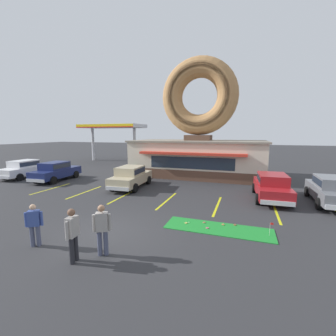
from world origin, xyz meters
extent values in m
plane|color=#2D2D30|center=(0.00, 0.00, 0.00)|extent=(160.00, 160.00, 0.00)
cube|color=brown|center=(0.92, 14.00, 0.45)|extent=(12.00, 6.00, 0.90)
cube|color=beige|center=(0.92, 14.00, 2.05)|extent=(12.00, 6.00, 2.30)
cube|color=gray|center=(0.92, 14.00, 3.28)|extent=(12.30, 6.30, 0.16)
cube|color=red|center=(0.92, 10.70, 2.35)|extent=(9.00, 0.60, 0.20)
cube|color=#232D3D|center=(0.92, 10.98, 1.55)|extent=(7.20, 0.03, 1.00)
cube|color=brown|center=(0.92, 14.00, 3.61)|extent=(2.40, 1.80, 0.50)
torus|color=#B27F4C|center=(0.92, 14.00, 7.41)|extent=(7.10, 1.90, 7.10)
torus|color=tan|center=(0.92, 13.57, 7.41)|extent=(6.25, 1.05, 6.24)
cube|color=#1E842D|center=(4.30, 1.89, 0.01)|extent=(4.49, 1.37, 0.03)
torus|color=brown|center=(4.97, 2.45, 0.05)|extent=(0.13, 0.13, 0.04)
torus|color=#E5C666|center=(2.88, 1.95, 0.05)|extent=(0.13, 0.13, 0.04)
torus|color=#D17F47|center=(4.47, 2.32, 0.05)|extent=(0.13, 0.13, 0.04)
torus|color=#D8667F|center=(3.87, 1.73, 0.05)|extent=(0.13, 0.13, 0.04)
torus|color=#A5724C|center=(3.64, 2.28, 0.05)|extent=(0.13, 0.13, 0.04)
sphere|color=white|center=(2.99, 2.07, 0.05)|extent=(0.04, 0.04, 0.04)
cylinder|color=silver|center=(6.30, 1.84, 0.31)|extent=(0.01, 0.01, 0.55)
cube|color=red|center=(6.36, 1.84, 0.53)|extent=(0.12, 0.01, 0.08)
cube|color=silver|center=(-13.79, 7.61, 0.66)|extent=(1.85, 4.44, 0.68)
cube|color=silver|center=(-13.79, 7.46, 1.30)|extent=(1.60, 2.13, 0.60)
cube|color=#232D3D|center=(-13.79, 7.46, 1.32)|extent=(1.63, 2.05, 0.36)
cube|color=silver|center=(-13.83, 9.84, 0.42)|extent=(1.67, 0.13, 0.24)
cube|color=silver|center=(-13.74, 5.38, 0.42)|extent=(1.67, 0.13, 0.24)
cylinder|color=black|center=(-14.70, 8.96, 0.32)|extent=(0.23, 0.64, 0.64)
cylinder|color=black|center=(-12.94, 8.99, 0.32)|extent=(0.23, 0.64, 0.64)
cylinder|color=black|center=(-14.64, 6.23, 0.32)|extent=(0.23, 0.64, 0.64)
cylinder|color=black|center=(-12.88, 6.27, 0.32)|extent=(0.23, 0.64, 0.64)
cube|color=slate|center=(9.98, 7.49, 0.66)|extent=(1.85, 4.44, 0.68)
cube|color=slate|center=(9.97, 7.34, 1.30)|extent=(1.60, 2.13, 0.60)
cube|color=#232D3D|center=(9.97, 7.34, 1.32)|extent=(1.63, 2.05, 0.36)
cube|color=silver|center=(10.02, 9.72, 0.42)|extent=(1.67, 0.13, 0.24)
cylinder|color=black|center=(9.13, 8.87, 0.32)|extent=(0.23, 0.64, 0.64)
cylinder|color=black|center=(9.07, 6.15, 0.32)|extent=(0.23, 0.64, 0.64)
cube|color=maroon|center=(6.86, 7.40, 0.66)|extent=(1.95, 4.47, 0.68)
cube|color=maroon|center=(6.86, 7.25, 1.30)|extent=(1.65, 2.17, 0.60)
cube|color=#232D3D|center=(6.86, 7.25, 1.32)|extent=(1.67, 2.08, 0.36)
cube|color=silver|center=(6.76, 9.63, 0.42)|extent=(1.67, 0.17, 0.24)
cube|color=silver|center=(6.95, 5.17, 0.42)|extent=(1.67, 0.17, 0.24)
cylinder|color=black|center=(5.92, 8.72, 0.32)|extent=(0.25, 0.65, 0.64)
cylinder|color=black|center=(7.68, 8.80, 0.32)|extent=(0.25, 0.65, 0.64)
cylinder|color=black|center=(6.04, 6.00, 0.32)|extent=(0.25, 0.65, 0.64)
cylinder|color=black|center=(7.80, 6.08, 0.32)|extent=(0.25, 0.65, 0.64)
cube|color=navy|center=(-10.09, 7.51, 0.66)|extent=(2.05, 4.51, 0.68)
cube|color=navy|center=(-10.08, 7.36, 1.30)|extent=(1.70, 2.20, 0.60)
cube|color=#232D3D|center=(-10.08, 7.36, 1.32)|extent=(1.72, 2.12, 0.36)
cube|color=silver|center=(-10.24, 9.73, 0.42)|extent=(1.67, 0.21, 0.24)
cube|color=silver|center=(-9.94, 5.28, 0.42)|extent=(1.67, 0.21, 0.24)
cylinder|color=black|center=(-11.06, 8.81, 0.32)|extent=(0.26, 0.65, 0.64)
cylinder|color=black|center=(-9.30, 8.93, 0.32)|extent=(0.26, 0.65, 0.64)
cylinder|color=black|center=(-10.87, 6.09, 0.32)|extent=(0.26, 0.65, 0.64)
cylinder|color=black|center=(-9.12, 6.20, 0.32)|extent=(0.26, 0.65, 0.64)
cube|color=#BCAD89|center=(-2.77, 7.35, 0.66)|extent=(2.05, 4.51, 0.68)
cube|color=#BCAD89|center=(-2.76, 7.20, 1.30)|extent=(1.70, 2.20, 0.60)
cube|color=#232D3D|center=(-2.76, 7.20, 1.32)|extent=(1.72, 2.12, 0.36)
cube|color=silver|center=(-2.92, 9.57, 0.42)|extent=(1.67, 0.21, 0.24)
cube|color=silver|center=(-2.62, 5.12, 0.42)|extent=(1.67, 0.21, 0.24)
cylinder|color=black|center=(-3.74, 8.65, 0.32)|extent=(0.26, 0.65, 0.64)
cylinder|color=black|center=(-1.98, 8.77, 0.32)|extent=(0.26, 0.65, 0.64)
cylinder|color=black|center=(-3.55, 5.93, 0.32)|extent=(0.26, 0.65, 0.64)
cylinder|color=black|center=(-1.80, 6.05, 0.32)|extent=(0.26, 0.65, 0.64)
cylinder|color=#232328|center=(0.31, -2.21, 0.43)|extent=(0.15, 0.15, 0.86)
cylinder|color=#232328|center=(0.30, -2.01, 0.43)|extent=(0.15, 0.15, 0.86)
cube|color=gray|center=(0.30, -2.11, 1.17)|extent=(0.27, 0.40, 0.63)
cylinder|color=gray|center=(0.33, -2.36, 1.14)|extent=(0.10, 0.10, 0.58)
cylinder|color=gray|center=(0.28, -1.86, 1.14)|extent=(0.10, 0.10, 0.58)
sphere|color=brown|center=(0.30, -2.11, 1.63)|extent=(0.23, 0.23, 0.23)
cylinder|color=#474C66|center=(0.83, -1.51, 0.43)|extent=(0.15, 0.15, 0.85)
cylinder|color=#474C66|center=(1.01, -1.42, 0.43)|extent=(0.15, 0.15, 0.85)
cube|color=gray|center=(0.92, -1.47, 1.16)|extent=(0.45, 0.39, 0.62)
cylinder|color=gray|center=(0.70, -1.58, 1.13)|extent=(0.10, 0.10, 0.57)
cylinder|color=gray|center=(1.14, -1.35, 1.13)|extent=(0.10, 0.10, 0.57)
sphere|color=#9E7051|center=(0.92, -1.47, 1.62)|extent=(0.23, 0.23, 0.23)
cylinder|color=#474C66|center=(-1.82, -1.79, 0.38)|extent=(0.15, 0.15, 0.76)
cylinder|color=#474C66|center=(-1.65, -1.69, 0.38)|extent=(0.15, 0.15, 0.76)
cube|color=#33478C|center=(-1.74, -1.74, 1.04)|extent=(0.45, 0.40, 0.56)
cylinder|color=#33478C|center=(-1.95, -1.87, 1.01)|extent=(0.10, 0.10, 0.51)
cylinder|color=#33478C|center=(-1.52, -1.61, 1.01)|extent=(0.10, 0.10, 0.51)
sphere|color=tan|center=(-1.74, -1.74, 1.45)|extent=(0.20, 0.20, 0.20)
cylinder|color=#1E662D|center=(-4.34, 10.59, 0.47)|extent=(0.56, 0.56, 0.95)
torus|color=#123D1B|center=(-4.34, 10.59, 0.95)|extent=(0.57, 0.57, 0.05)
cylinder|color=silver|center=(-16.58, 21.07, 2.40)|extent=(0.40, 0.40, 4.80)
cylinder|color=silver|center=(-9.58, 21.07, 2.40)|extent=(0.40, 0.40, 4.80)
cube|color=silver|center=(-13.08, 21.07, 5.05)|extent=(9.00, 4.40, 0.50)
cube|color=yellow|center=(-13.08, 18.85, 5.05)|extent=(9.00, 0.04, 0.44)
cube|color=red|center=(-13.08, 18.82, 4.88)|extent=(9.00, 0.04, 0.12)
cube|color=yellow|center=(-8.10, 5.00, 0.00)|extent=(0.12, 3.60, 0.01)
cube|color=yellow|center=(-5.10, 5.00, 0.00)|extent=(0.12, 3.60, 0.01)
cube|color=yellow|center=(-2.10, 5.00, 0.00)|extent=(0.12, 3.60, 0.01)
cube|color=yellow|center=(0.90, 5.00, 0.00)|extent=(0.12, 3.60, 0.01)
cube|color=yellow|center=(3.90, 5.00, 0.00)|extent=(0.12, 3.60, 0.01)
cube|color=yellow|center=(6.90, 5.00, 0.00)|extent=(0.12, 3.60, 0.01)
camera|label=1|loc=(5.24, -7.34, 4.02)|focal=24.00mm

